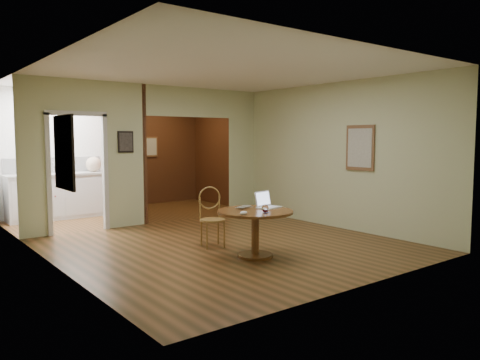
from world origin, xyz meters
TOP-DOWN VIEW (x-y plane):
  - floor at (0.00, 0.00)m, footprint 5.00×5.00m
  - room_shell at (-0.47, 3.10)m, footprint 5.20×7.50m
  - dining_table at (-0.12, -0.76)m, footprint 1.06×1.06m
  - chair at (-0.23, 0.18)m, footprint 0.48×0.48m
  - open_laptop at (0.18, -0.64)m, footprint 0.37×0.34m
  - closed_laptop at (-0.09, -0.52)m, footprint 0.36×0.31m
  - mouse at (-0.48, -0.96)m, footprint 0.13×0.08m
  - wine_glass at (-0.12, -0.97)m, footprint 0.10×0.10m
  - pen at (-0.15, -1.04)m, footprint 0.12×0.04m
  - kitchen_cabinet at (-1.35, 4.20)m, footprint 2.06×0.60m
  - grocery_bag at (-0.60, 4.20)m, footprint 0.36×0.31m

SIDE VIEW (x-z plane):
  - floor at x=0.00m, z-range 0.00..0.00m
  - kitchen_cabinet at x=-1.35m, z-range 0.00..0.94m
  - dining_table at x=-0.12m, z-range 0.16..0.82m
  - chair at x=-0.23m, z-range 0.05..0.97m
  - pen at x=-0.15m, z-range 0.66..0.67m
  - closed_laptop at x=-0.09m, z-range 0.66..0.69m
  - mouse at x=-0.48m, z-range 0.66..0.71m
  - wine_glass at x=-0.12m, z-range 0.66..0.77m
  - open_laptop at x=0.18m, z-range 0.61..0.84m
  - grocery_bag at x=-0.60m, z-range 0.94..1.27m
  - room_shell at x=-0.47m, z-range -1.21..3.79m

